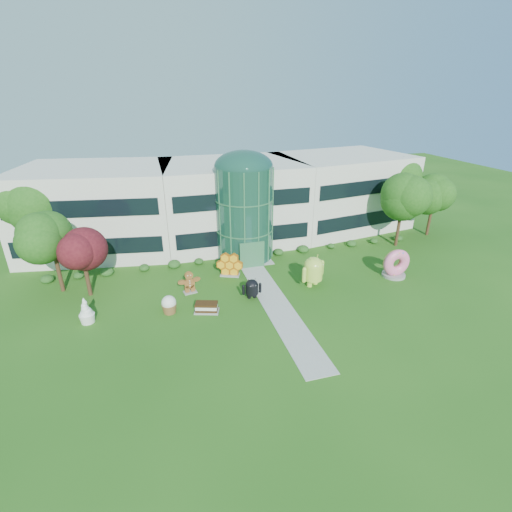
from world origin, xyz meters
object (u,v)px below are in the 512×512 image
object	(u,v)px
android_green	(313,269)
android_black	(252,287)
gingerbread	(189,282)
donut	(395,263)

from	to	relation	value
android_green	android_black	bearing A→B (deg)	162.94
android_green	android_black	size ratio (longest dim) A/B	1.60
android_green	android_black	xyz separation A→B (m)	(-6.13, -0.71, -0.62)
gingerbread	android_black	bearing A→B (deg)	-35.61
android_green	android_black	world-z (taller)	android_green
android_green	donut	bearing A→B (deg)	-27.24
android_green	gingerbread	world-z (taller)	android_green
gingerbread	android_green	bearing A→B (deg)	-18.82
android_black	donut	bearing A→B (deg)	1.94
android_black	donut	xyz separation A→B (m)	(14.62, 0.18, 0.42)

